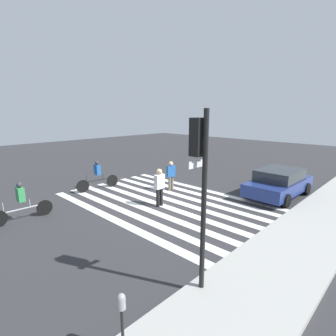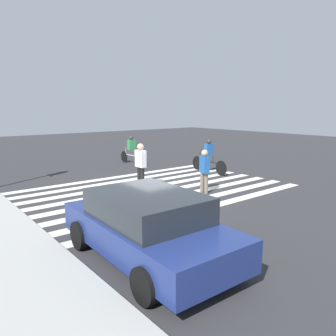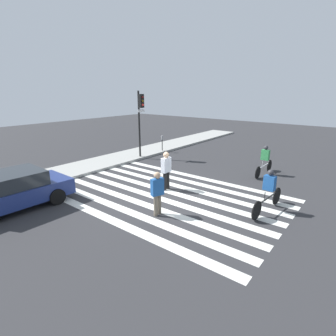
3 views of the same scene
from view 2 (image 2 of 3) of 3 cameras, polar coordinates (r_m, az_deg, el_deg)
The scene contains 7 objects.
ground_plane at distance 12.84m, azimuth -2.09°, elevation -3.71°, with size 60.00×60.00×0.00m, color #2D2D30.
crosswalk_stripes at distance 12.84m, azimuth -2.09°, elevation -3.70°, with size 6.30×10.00×0.01m.
pedestrian_adult_tall_backpack at distance 12.09m, azimuth 6.36°, elevation -0.17°, with size 0.50×0.34×1.64m.
pedestrian_adult_yellow_jacket at distance 12.90m, azimuth -4.79°, elevation 0.86°, with size 0.49×0.26×1.77m.
cyclist_near_curb at distance 18.53m, azimuth -6.37°, elevation 3.31°, with size 2.36×0.41×1.61m.
cyclist_mid_street at distance 16.14m, azimuth 7.12°, elevation 2.27°, with size 2.48×0.42×1.65m.
car_parked_dark_suv at distance 6.90m, azimuth -3.57°, elevation -9.94°, with size 4.35×2.19×1.42m.
Camera 2 is at (-9.99, 7.44, 3.13)m, focal length 35.00 mm.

